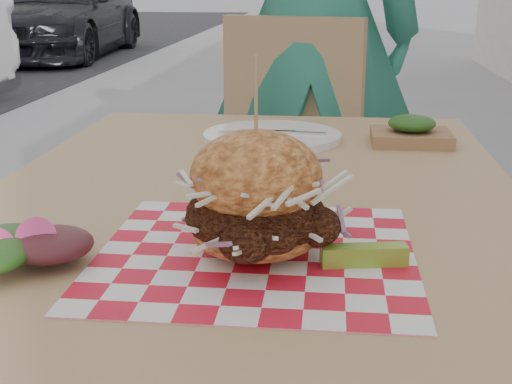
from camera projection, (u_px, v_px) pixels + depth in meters
diner at (312, 30)px, 2.12m from camera, size 0.67×0.45×1.81m
car_dark at (61, 15)px, 9.78m from camera, size 1.73×3.95×1.13m
patio_table at (253, 239)px, 1.09m from camera, size 0.80×1.20×0.75m
patio_chair at (299, 161)px, 2.03m from camera, size 0.52×0.53×0.95m
paper_liner at (256, 254)px, 0.82m from camera, size 0.36×0.36×0.00m
sandwich at (256, 201)px, 0.80m from camera, size 0.20×0.20×0.22m
pickle_spear at (364, 255)px, 0.78m from camera, size 0.10×0.04×0.02m
side_salad at (17, 261)px, 0.76m from camera, size 0.13×0.14×0.05m
place_setting at (272, 136)px, 1.39m from camera, size 0.27×0.27×0.02m
kraft_tray at (411, 132)px, 1.36m from camera, size 0.15×0.12×0.06m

